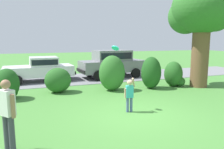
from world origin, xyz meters
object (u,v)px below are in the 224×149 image
object	(u,v)px
child_thrower	(130,93)
adult_onlooker	(8,112)
parked_sedan	(40,68)
parked_suv	(112,62)
oak_tree_large	(201,13)
frisbee	(115,48)

from	to	relation	value
child_thrower	adult_onlooker	distance (m)	4.23
parked_sedan	adult_onlooker	distance (m)	9.23
parked_suv	child_thrower	xyz separation A→B (m)	(-2.04, -7.37, -0.36)
oak_tree_large	parked_suv	distance (m)	6.50
oak_tree_large	child_thrower	xyz separation A→B (m)	(-5.61, -2.85, -3.39)
parked_sedan	adult_onlooker	xyz separation A→B (m)	(-1.09, -9.17, 0.13)
child_thrower	frisbee	distance (m)	1.74
child_thrower	adult_onlooker	world-z (taller)	adult_onlooker
parked_suv	adult_onlooker	xyz separation A→B (m)	(-5.92, -9.03, -0.09)
parked_sedan	child_thrower	distance (m)	8.01
parked_suv	frisbee	xyz separation A→B (m)	(-2.39, -6.84, 1.25)
parked_sedan	adult_onlooker	size ratio (longest dim) A/B	2.57
frisbee	adult_onlooker	size ratio (longest dim) A/B	0.18
parked_suv	oak_tree_large	bearing A→B (deg)	-51.71
oak_tree_large	adult_onlooker	bearing A→B (deg)	-154.56
parked_sedan	frisbee	world-z (taller)	frisbee
frisbee	adult_onlooker	xyz separation A→B (m)	(-3.52, -2.19, -1.35)
frisbee	parked_suv	bearing A→B (deg)	70.70
child_thrower	parked_suv	bearing A→B (deg)	74.54
parked_sedan	child_thrower	xyz separation A→B (m)	(2.79, -7.51, -0.13)
oak_tree_large	child_thrower	world-z (taller)	oak_tree_large
oak_tree_large	parked_suv	xyz separation A→B (m)	(-3.57, 4.52, -3.03)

